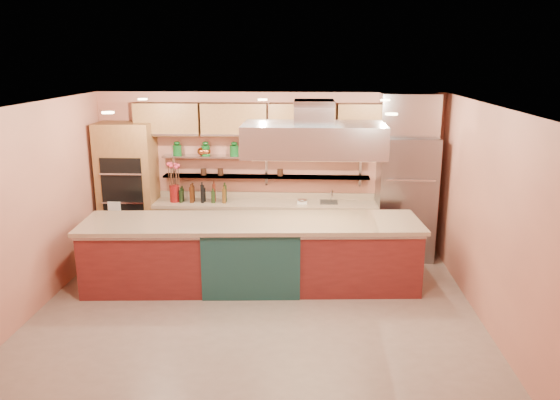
# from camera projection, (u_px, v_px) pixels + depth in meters

# --- Properties ---
(floor) EXTENTS (6.00, 5.00, 0.02)m
(floor) POSITION_uv_depth(u_px,v_px,m) (257.00, 308.00, 7.61)
(floor) COLOR gray
(floor) RESTS_ON ground
(ceiling) EXTENTS (6.00, 5.00, 0.02)m
(ceiling) POSITION_uv_depth(u_px,v_px,m) (255.00, 104.00, 6.89)
(ceiling) COLOR black
(ceiling) RESTS_ON wall_back
(wall_back) EXTENTS (6.00, 0.04, 2.80)m
(wall_back) POSITION_uv_depth(u_px,v_px,m) (269.00, 172.00, 9.66)
(wall_back) COLOR #C5775D
(wall_back) RESTS_ON floor
(wall_front) EXTENTS (6.00, 0.04, 2.80)m
(wall_front) POSITION_uv_depth(u_px,v_px,m) (229.00, 288.00, 4.83)
(wall_front) COLOR #C5775D
(wall_front) RESTS_ON floor
(wall_left) EXTENTS (0.04, 5.00, 2.80)m
(wall_left) POSITION_uv_depth(u_px,v_px,m) (36.00, 208.00, 7.40)
(wall_left) COLOR #C5775D
(wall_left) RESTS_ON floor
(wall_right) EXTENTS (0.04, 5.00, 2.80)m
(wall_right) POSITION_uv_depth(u_px,v_px,m) (485.00, 214.00, 7.09)
(wall_right) COLOR #C5775D
(wall_right) RESTS_ON floor
(oven_stack) EXTENTS (0.95, 0.64, 2.30)m
(oven_stack) POSITION_uv_depth(u_px,v_px,m) (129.00, 188.00, 9.54)
(oven_stack) COLOR olive
(oven_stack) RESTS_ON floor
(refrigerator) EXTENTS (0.95, 0.72, 2.10)m
(refrigerator) POSITION_uv_depth(u_px,v_px,m) (405.00, 198.00, 9.28)
(refrigerator) COLOR slate
(refrigerator) RESTS_ON floor
(back_counter) EXTENTS (3.84, 0.64, 0.93)m
(back_counter) POSITION_uv_depth(u_px,v_px,m) (265.00, 228.00, 9.61)
(back_counter) COLOR tan
(back_counter) RESTS_ON floor
(wall_shelf_lower) EXTENTS (3.60, 0.26, 0.03)m
(wall_shelf_lower) POSITION_uv_depth(u_px,v_px,m) (266.00, 177.00, 9.55)
(wall_shelf_lower) COLOR #ADB1B5
(wall_shelf_lower) RESTS_ON wall_back
(wall_shelf_upper) EXTENTS (3.60, 0.26, 0.03)m
(wall_shelf_upper) POSITION_uv_depth(u_px,v_px,m) (266.00, 157.00, 9.46)
(wall_shelf_upper) COLOR #ADB1B5
(wall_shelf_upper) RESTS_ON wall_back
(upper_cabinets) EXTENTS (4.60, 0.36, 0.55)m
(upper_cabinets) POSITION_uv_depth(u_px,v_px,m) (268.00, 120.00, 9.24)
(upper_cabinets) COLOR olive
(upper_cabinets) RESTS_ON wall_back
(range_hood) EXTENTS (2.00, 1.00, 0.45)m
(range_hood) POSITION_uv_depth(u_px,v_px,m) (314.00, 139.00, 7.73)
(range_hood) COLOR #ADB1B5
(range_hood) RESTS_ON ceiling
(ceiling_downlights) EXTENTS (4.00, 2.80, 0.02)m
(ceiling_downlights) POSITION_uv_depth(u_px,v_px,m) (256.00, 105.00, 7.09)
(ceiling_downlights) COLOR #FFE5A5
(ceiling_downlights) RESTS_ON ceiling
(island) EXTENTS (4.98, 1.39, 1.03)m
(island) POSITION_uv_depth(u_px,v_px,m) (252.00, 253.00, 8.22)
(island) COLOR maroon
(island) RESTS_ON floor
(flower_vase) EXTENTS (0.22, 0.22, 0.30)m
(flower_vase) POSITION_uv_depth(u_px,v_px,m) (175.00, 194.00, 9.49)
(flower_vase) COLOR maroon
(flower_vase) RESTS_ON back_counter
(oil_bottle_cluster) EXTENTS (0.91, 0.51, 0.28)m
(oil_bottle_cluster) POSITION_uv_depth(u_px,v_px,m) (203.00, 194.00, 9.46)
(oil_bottle_cluster) COLOR black
(oil_bottle_cluster) RESTS_ON back_counter
(kitchen_scale) EXTENTS (0.20, 0.18, 0.09)m
(kitchen_scale) POSITION_uv_depth(u_px,v_px,m) (302.00, 201.00, 9.40)
(kitchen_scale) COLOR silver
(kitchen_scale) RESTS_ON back_counter
(bar_faucet) EXTENTS (0.03, 0.03, 0.23)m
(bar_faucet) POSITION_uv_depth(u_px,v_px,m) (332.00, 196.00, 9.45)
(bar_faucet) COLOR silver
(bar_faucet) RESTS_ON back_counter
(copper_kettle) EXTENTS (0.22, 0.22, 0.14)m
(copper_kettle) POSITION_uv_depth(u_px,v_px,m) (202.00, 151.00, 9.49)
(copper_kettle) COLOR #B75A2A
(copper_kettle) RESTS_ON wall_shelf_upper
(green_canister) EXTENTS (0.18, 0.18, 0.17)m
(green_canister) POSITION_uv_depth(u_px,v_px,m) (249.00, 151.00, 9.45)
(green_canister) COLOR #0F4A19
(green_canister) RESTS_ON wall_shelf_upper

